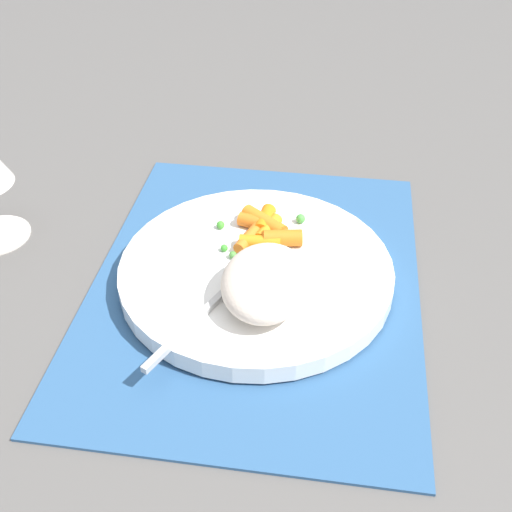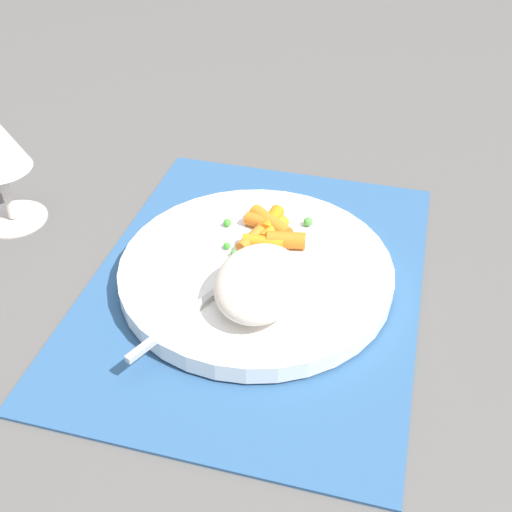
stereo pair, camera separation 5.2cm
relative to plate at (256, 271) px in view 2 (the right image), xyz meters
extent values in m
plane|color=#565451|center=(0.00, 0.00, -0.02)|extent=(2.40, 2.40, 0.00)
cube|color=#2D5684|center=(0.00, 0.00, -0.01)|extent=(0.41, 0.31, 0.01)
cylinder|color=white|center=(0.00, 0.00, 0.00)|extent=(0.26, 0.26, 0.02)
ellipsoid|color=beige|center=(-0.05, -0.02, 0.03)|extent=(0.10, 0.08, 0.04)
cylinder|color=orange|center=(0.03, 0.00, 0.02)|extent=(0.02, 0.04, 0.01)
cylinder|color=orange|center=(0.06, 0.00, 0.02)|extent=(0.04, 0.02, 0.02)
cylinder|color=orange|center=(0.06, 0.01, 0.02)|extent=(0.02, 0.04, 0.01)
cylinder|color=orange|center=(0.05, -0.01, 0.02)|extent=(0.04, 0.02, 0.01)
cylinder|color=orange|center=(0.06, 0.00, 0.02)|extent=(0.04, 0.05, 0.02)
cylinder|color=orange|center=(0.03, -0.02, 0.02)|extent=(0.02, 0.04, 0.02)
cylinder|color=orange|center=(0.04, 0.01, 0.02)|extent=(0.06, 0.03, 0.01)
sphere|color=green|center=(0.02, 0.03, 0.01)|extent=(0.01, 0.01, 0.01)
sphere|color=#53B132|center=(-0.01, -0.01, 0.01)|extent=(0.01, 0.01, 0.01)
sphere|color=green|center=(0.07, -0.04, 0.01)|extent=(0.01, 0.01, 0.01)
sphere|color=green|center=(0.05, 0.04, 0.01)|extent=(0.01, 0.01, 0.01)
sphere|color=green|center=(0.04, -0.02, 0.01)|extent=(0.01, 0.01, 0.01)
sphere|color=#5A9044|center=(0.03, 0.01, 0.01)|extent=(0.01, 0.01, 0.01)
sphere|color=#49953D|center=(0.06, 0.00, 0.01)|extent=(0.01, 0.01, 0.01)
sphere|color=#57B737|center=(0.05, -0.01, 0.01)|extent=(0.01, 0.01, 0.01)
sphere|color=#56AA38|center=(0.00, -0.02, 0.01)|extent=(0.01, 0.01, 0.01)
sphere|color=green|center=(0.02, 0.01, 0.01)|extent=(0.01, 0.01, 0.01)
sphere|color=#519940|center=(0.01, 0.02, 0.01)|extent=(0.01, 0.01, 0.01)
cube|color=#BBBBBB|center=(0.03, -0.01, 0.01)|extent=(0.05, 0.03, 0.01)
cube|color=#BBBBBB|center=(-0.07, 0.03, 0.01)|extent=(0.15, 0.08, 0.01)
cylinder|color=silver|center=(0.04, 0.29, -0.01)|extent=(0.07, 0.07, 0.00)
cylinder|color=silver|center=(0.04, 0.29, 0.02)|extent=(0.01, 0.01, 0.06)
camera|label=1|loc=(-0.46, -0.07, 0.39)|focal=44.47mm
camera|label=2|loc=(-0.45, -0.12, 0.39)|focal=44.47mm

